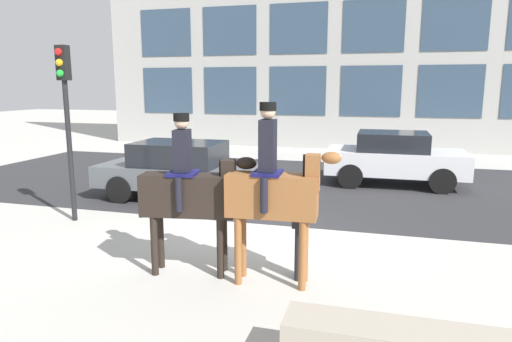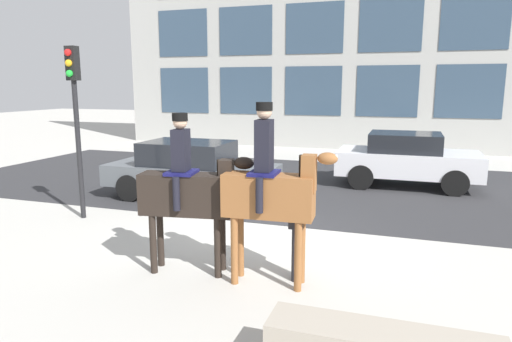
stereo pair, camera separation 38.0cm
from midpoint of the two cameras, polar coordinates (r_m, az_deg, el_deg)
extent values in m
plane|color=#B2AFA8|center=(9.42, -0.36, -7.63)|extent=(80.00, 80.00, 0.00)
cube|color=#2D2D30|center=(13.89, 5.00, -1.65)|extent=(22.79, 8.50, 0.01)
cube|color=#33475B|center=(24.00, -11.42, 9.84)|extent=(2.67, 0.02, 2.26)
cube|color=#33475B|center=(22.69, -3.75, 9.99)|extent=(2.67, 0.02, 2.26)
cube|color=#33475B|center=(21.82, 4.69, 9.95)|extent=(2.67, 0.02, 2.26)
cube|color=#33475B|center=(21.44, 13.62, 9.68)|extent=(2.67, 0.02, 2.26)
cube|color=#33475B|center=(21.58, 22.63, 9.17)|extent=(2.67, 0.02, 2.26)
cube|color=#33475B|center=(24.13, -11.68, 16.56)|extent=(2.67, 0.02, 2.26)
cube|color=#33475B|center=(22.84, -3.84, 17.10)|extent=(2.67, 0.02, 2.26)
cube|color=#33475B|center=(21.97, 4.81, 17.34)|extent=(2.67, 0.02, 2.26)
cube|color=#33475B|center=(21.60, 13.96, 17.19)|extent=(2.67, 0.02, 2.26)
cube|color=#33475B|center=(21.74, 23.18, 16.63)|extent=(2.67, 0.02, 2.26)
cube|color=black|center=(7.20, -9.98, -2.97)|extent=(1.51, 0.66, 0.65)
cylinder|color=black|center=(7.44, -5.51, -8.83)|extent=(0.11, 0.11, 0.95)
cylinder|color=black|center=(7.16, -6.03, -9.64)|extent=(0.11, 0.11, 0.95)
cylinder|color=black|center=(7.72, -13.24, -8.34)|extent=(0.11, 0.11, 0.95)
cylinder|color=black|center=(7.45, -14.04, -9.08)|extent=(0.11, 0.11, 0.95)
cube|color=black|center=(6.97, -5.00, -0.50)|extent=(0.23, 0.27, 0.47)
cube|color=black|center=(6.99, -5.96, -0.31)|extent=(0.05, 0.08, 0.42)
ellipsoid|color=black|center=(6.89, -2.80, 0.98)|extent=(0.34, 0.24, 0.19)
cube|color=silver|center=(6.87, -2.02, 1.13)|extent=(0.12, 0.07, 0.08)
cylinder|color=black|center=(7.48, -15.63, -3.54)|extent=(0.09, 0.09, 0.55)
cube|color=#14144C|center=(7.15, -10.63, -0.27)|extent=(0.51, 0.54, 0.05)
cube|color=black|center=(7.09, -10.72, 2.52)|extent=(0.27, 0.35, 0.64)
sphere|color=#D1A889|center=(7.04, -10.85, 6.00)|extent=(0.22, 0.22, 0.22)
cylinder|color=black|center=(7.04, -10.87, 6.62)|extent=(0.24, 0.24, 0.12)
cylinder|color=black|center=(7.46, -9.94, -1.98)|extent=(0.11, 0.11, 0.52)
cylinder|color=black|center=(6.96, -11.20, -2.94)|extent=(0.11, 0.11, 0.52)
cube|color=brown|center=(6.70, 0.38, -3.09)|extent=(1.36, 0.52, 0.63)
cylinder|color=brown|center=(7.01, 4.55, -9.66)|extent=(0.11, 0.11, 1.05)
cylinder|color=brown|center=(6.73, 4.19, -10.56)|extent=(0.11, 0.11, 1.05)
cylinder|color=brown|center=(7.19, -3.18, -9.11)|extent=(0.11, 0.11, 1.05)
cylinder|color=brown|center=(6.91, -3.86, -9.95)|extent=(0.11, 0.11, 1.05)
cube|color=brown|center=(6.53, 5.45, -0.24)|extent=(0.21, 0.25, 0.53)
cube|color=black|center=(6.54, 4.41, -0.03)|extent=(0.04, 0.08, 0.48)
ellipsoid|color=brown|center=(6.47, 7.76, 1.62)|extent=(0.30, 0.21, 0.17)
cube|color=silver|center=(6.46, 8.52, 1.77)|extent=(0.11, 0.06, 0.07)
cylinder|color=black|center=(6.90, -5.41, -3.64)|extent=(0.09, 0.09, 0.55)
cube|color=#14144C|center=(6.64, -0.18, -0.24)|extent=(0.43, 0.50, 0.05)
cube|color=black|center=(6.58, -0.18, 3.21)|extent=(0.24, 0.33, 0.74)
sphere|color=#D1A889|center=(6.53, -0.18, 7.41)|extent=(0.22, 0.22, 0.22)
cylinder|color=black|center=(6.53, -0.18, 8.09)|extent=(0.24, 0.24, 0.12)
cylinder|color=black|center=(6.95, 0.30, -2.04)|extent=(0.11, 0.11, 0.51)
cylinder|color=black|center=(6.44, -0.69, -3.07)|extent=(0.11, 0.11, 0.51)
cylinder|color=#232328|center=(7.08, 3.82, -10.28)|extent=(0.13, 0.13, 0.86)
cylinder|color=#232328|center=(7.23, 3.89, -9.83)|extent=(0.13, 0.13, 0.86)
cube|color=#232328|center=(6.93, 3.93, -4.51)|extent=(0.28, 0.43, 0.57)
sphere|color=#D1A889|center=(6.84, 3.97, -1.38)|extent=(0.20, 0.20, 0.20)
cube|color=#232328|center=(6.74, 1.52, -3.54)|extent=(0.56, 0.17, 0.09)
cone|color=orange|center=(6.78, -1.41, -3.45)|extent=(0.18, 0.07, 0.04)
cube|color=#51565B|center=(12.14, -9.93, -0.56)|extent=(4.47, 1.79, 0.56)
cube|color=black|center=(12.09, -10.50, 2.16)|extent=(2.24, 1.58, 0.60)
cylinder|color=black|center=(10.92, -5.15, -3.18)|extent=(0.70, 0.22, 0.70)
cylinder|color=black|center=(12.44, -2.48, -1.44)|extent=(0.70, 0.22, 0.70)
cylinder|color=black|center=(12.16, -17.48, -2.21)|extent=(0.70, 0.22, 0.70)
cylinder|color=black|center=(13.54, -13.72, -0.74)|extent=(0.70, 0.22, 0.70)
cube|color=silver|center=(14.24, 16.28, 1.14)|extent=(4.03, 1.93, 0.69)
cube|color=black|center=(14.16, 16.00, 3.59)|extent=(2.01, 1.70, 0.54)
cylinder|color=black|center=(13.51, 21.53, -1.16)|extent=(0.72, 0.23, 0.72)
cylinder|color=black|center=(15.25, 20.87, 0.16)|extent=(0.72, 0.23, 0.72)
cylinder|color=black|center=(13.46, 10.93, -0.64)|extent=(0.72, 0.23, 0.72)
cylinder|color=black|center=(15.21, 11.48, 0.62)|extent=(0.72, 0.23, 0.72)
cylinder|color=black|center=(10.74, -23.19, 2.17)|extent=(0.11, 0.11, 3.06)
cube|color=black|center=(10.66, -23.94, 12.25)|extent=(0.24, 0.19, 0.72)
sphere|color=red|center=(10.58, -24.45, 13.41)|extent=(0.15, 0.15, 0.15)
sphere|color=orange|center=(10.57, -24.36, 12.25)|extent=(0.15, 0.15, 0.15)
sphere|color=green|center=(10.56, -24.27, 11.08)|extent=(0.15, 0.15, 0.15)
camera|label=1|loc=(0.19, -91.42, -0.27)|focal=32.00mm
camera|label=2|loc=(0.19, 88.58, 0.27)|focal=32.00mm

